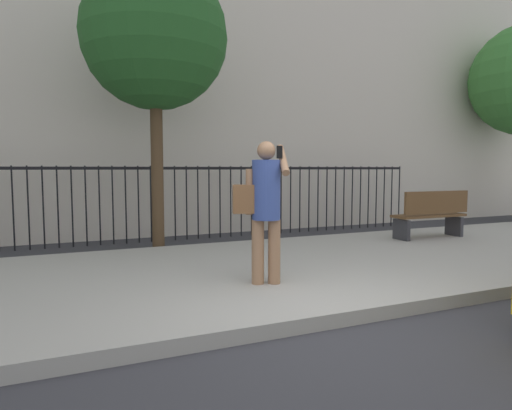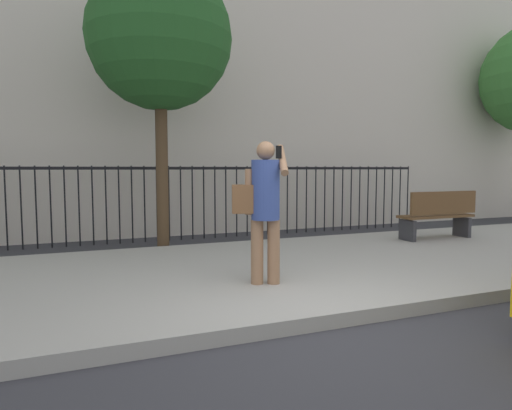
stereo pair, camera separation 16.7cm
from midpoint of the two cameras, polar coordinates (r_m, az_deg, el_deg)
name	(u,v)px [view 2 (the right image)]	position (r m, az deg, el deg)	size (l,w,h in m)	color
ground_plane	(331,330)	(4.52, 10.69, -15.39)	(60.00, 60.00, 0.00)	#333338
sidewalk	(249,273)	(6.37, -0.21, -8.64)	(28.00, 4.40, 0.15)	#9E9B93
iron_fence	(187,193)	(9.75, -8.38, 1.56)	(12.03, 0.04, 1.60)	black
pedestrian_on_phone	(263,202)	(5.34, 1.83, 0.44)	(0.71, 0.52, 1.72)	#936B4C
street_bench	(439,214)	(9.54, 22.78, -1.05)	(1.60, 0.45, 0.95)	brown
street_tree_near	(160,38)	(8.70, -11.61, 20.14)	(2.60, 2.60, 5.19)	#4C3823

